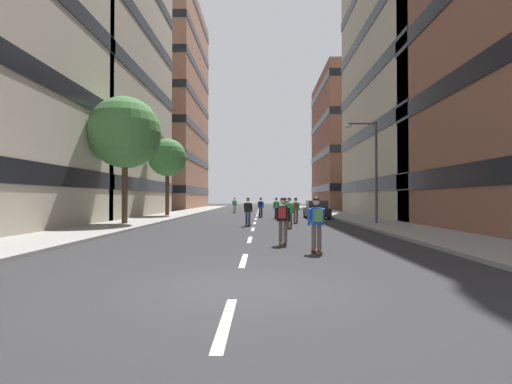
{
  "coord_description": "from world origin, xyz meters",
  "views": [
    {
      "loc": [
        0.51,
        -7.11,
        1.75
      ],
      "look_at": [
        0.0,
        23.28,
        2.24
      ],
      "focal_mm": 25.34,
      "sensor_mm": 36.0,
      "label": 1
    }
  ],
  "objects_px": {
    "skater_6": "(248,210)",
    "skater_8": "(289,211)",
    "street_tree_mid": "(167,158)",
    "skater_1": "(276,207)",
    "skater_5": "(235,204)",
    "streetlamp_right": "(370,161)",
    "skater_4": "(317,221)",
    "skater_3": "(283,218)",
    "parked_car_near": "(316,210)",
    "skater_2": "(296,208)",
    "skater_7": "(261,206)",
    "street_tree_near": "(125,133)",
    "skater_0": "(286,205)"
  },
  "relations": [
    {
      "from": "street_tree_near",
      "to": "skater_3",
      "type": "bearing_deg",
      "value": -44.68
    },
    {
      "from": "parked_car_near",
      "to": "street_tree_mid",
      "type": "bearing_deg",
      "value": 171.47
    },
    {
      "from": "skater_3",
      "to": "skater_4",
      "type": "relative_size",
      "value": 1.0
    },
    {
      "from": "skater_4",
      "to": "skater_6",
      "type": "relative_size",
      "value": 1.0
    },
    {
      "from": "parked_car_near",
      "to": "skater_4",
      "type": "relative_size",
      "value": 2.47
    },
    {
      "from": "skater_8",
      "to": "skater_3",
      "type": "bearing_deg",
      "value": -96.17
    },
    {
      "from": "streetlamp_right",
      "to": "skater_4",
      "type": "bearing_deg",
      "value": -113.98
    },
    {
      "from": "parked_car_near",
      "to": "street_tree_near",
      "type": "distance_m",
      "value": 16.59
    },
    {
      "from": "skater_2",
      "to": "skater_1",
      "type": "bearing_deg",
      "value": 102.39
    },
    {
      "from": "skater_3",
      "to": "skater_6",
      "type": "distance_m",
      "value": 8.96
    },
    {
      "from": "skater_6",
      "to": "skater_3",
      "type": "bearing_deg",
      "value": -79.43
    },
    {
      "from": "skater_1",
      "to": "skater_5",
      "type": "bearing_deg",
      "value": 110.68
    },
    {
      "from": "street_tree_near",
      "to": "skater_6",
      "type": "distance_m",
      "value": 9.29
    },
    {
      "from": "street_tree_mid",
      "to": "skater_8",
      "type": "height_order",
      "value": "street_tree_mid"
    },
    {
      "from": "skater_0",
      "to": "skater_6",
      "type": "distance_m",
      "value": 16.14
    },
    {
      "from": "street_tree_near",
      "to": "street_tree_mid",
      "type": "distance_m",
      "value": 10.3
    },
    {
      "from": "skater_2",
      "to": "skater_4",
      "type": "height_order",
      "value": "same"
    },
    {
      "from": "skater_1",
      "to": "skater_6",
      "type": "height_order",
      "value": "same"
    },
    {
      "from": "streetlamp_right",
      "to": "skater_6",
      "type": "distance_m",
      "value": 8.53
    },
    {
      "from": "skater_1",
      "to": "skater_8",
      "type": "height_order",
      "value": "same"
    },
    {
      "from": "skater_0",
      "to": "skater_3",
      "type": "bearing_deg",
      "value": -94.05
    },
    {
      "from": "parked_car_near",
      "to": "skater_6",
      "type": "distance_m",
      "value": 10.47
    },
    {
      "from": "streetlamp_right",
      "to": "skater_7",
      "type": "distance_m",
      "value": 11.63
    },
    {
      "from": "parked_car_near",
      "to": "streetlamp_right",
      "type": "distance_m",
      "value": 8.81
    },
    {
      "from": "skater_7",
      "to": "skater_8",
      "type": "xyz_separation_m",
      "value": [
        1.69,
        -11.23,
        -0.03
      ]
    },
    {
      "from": "skater_0",
      "to": "street_tree_mid",
      "type": "bearing_deg",
      "value": -156.48
    },
    {
      "from": "skater_3",
      "to": "skater_6",
      "type": "bearing_deg",
      "value": 100.57
    },
    {
      "from": "skater_6",
      "to": "skater_8",
      "type": "bearing_deg",
      "value": -31.13
    },
    {
      "from": "streetlamp_right",
      "to": "skater_1",
      "type": "relative_size",
      "value": 3.65
    },
    {
      "from": "skater_1",
      "to": "skater_3",
      "type": "xyz_separation_m",
      "value": [
        -0.42,
        -16.69,
        0.03
      ]
    },
    {
      "from": "parked_car_near",
      "to": "skater_6",
      "type": "xyz_separation_m",
      "value": [
        -5.54,
        -8.87,
        0.29
      ]
    },
    {
      "from": "parked_car_near",
      "to": "skater_0",
      "type": "height_order",
      "value": "skater_0"
    },
    {
      "from": "street_tree_mid",
      "to": "skater_1",
      "type": "relative_size",
      "value": 3.98
    },
    {
      "from": "skater_5",
      "to": "skater_6",
      "type": "distance_m",
      "value": 19.63
    },
    {
      "from": "street_tree_mid",
      "to": "skater_2",
      "type": "xyz_separation_m",
      "value": [
        11.06,
        -8.15,
        -4.42
      ]
    },
    {
      "from": "street_tree_mid",
      "to": "streetlamp_right",
      "type": "bearing_deg",
      "value": -31.91
    },
    {
      "from": "skater_3",
      "to": "street_tree_mid",
      "type": "bearing_deg",
      "value": 115.78
    },
    {
      "from": "skater_5",
      "to": "skater_0",
      "type": "bearing_deg",
      "value": -33.05
    },
    {
      "from": "skater_1",
      "to": "skater_7",
      "type": "relative_size",
      "value": 1.0
    },
    {
      "from": "skater_4",
      "to": "skater_5",
      "type": "bearing_deg",
      "value": 99.26
    },
    {
      "from": "parked_car_near",
      "to": "skater_3",
      "type": "bearing_deg",
      "value": -102.45
    },
    {
      "from": "skater_3",
      "to": "skater_5",
      "type": "relative_size",
      "value": 1.0
    },
    {
      "from": "skater_6",
      "to": "skater_5",
      "type": "bearing_deg",
      "value": 96.79
    },
    {
      "from": "skater_0",
      "to": "skater_1",
      "type": "height_order",
      "value": "same"
    },
    {
      "from": "parked_car_near",
      "to": "skater_2",
      "type": "xyz_separation_m",
      "value": [
        -2.35,
        -6.14,
        0.32
      ]
    },
    {
      "from": "skater_0",
      "to": "skater_1",
      "type": "distance_m",
      "value": 8.01
    },
    {
      "from": "parked_car_near",
      "to": "skater_2",
      "type": "distance_m",
      "value": 6.58
    },
    {
      "from": "streetlamp_right",
      "to": "skater_1",
      "type": "bearing_deg",
      "value": 130.45
    },
    {
      "from": "skater_4",
      "to": "skater_7",
      "type": "relative_size",
      "value": 1.0
    },
    {
      "from": "streetlamp_right",
      "to": "skater_2",
      "type": "distance_m",
      "value": 5.84
    }
  ]
}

